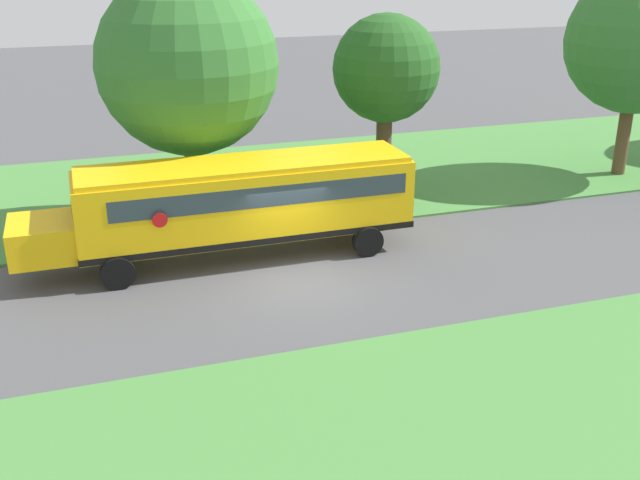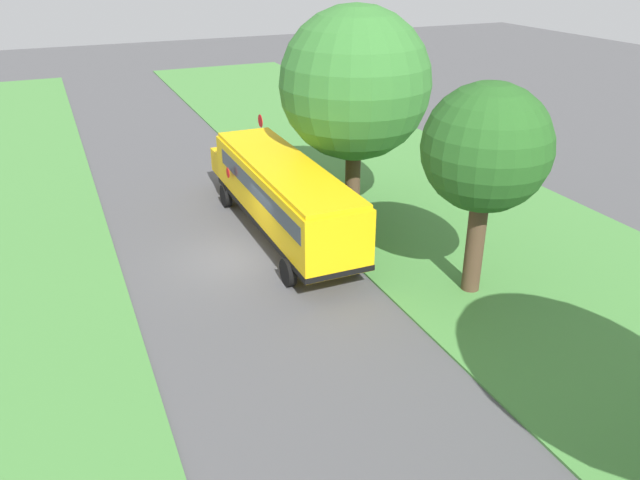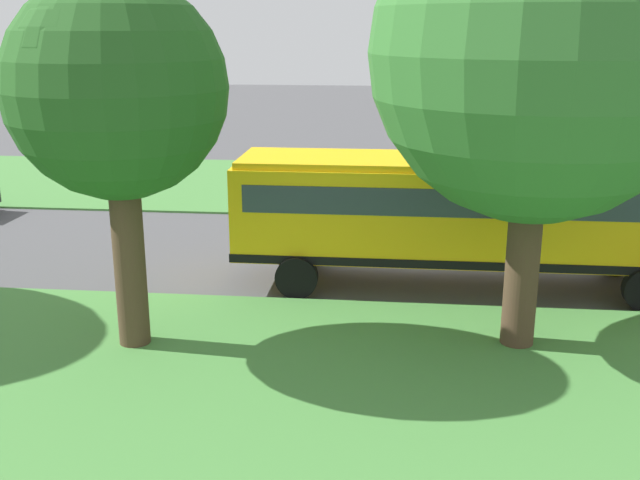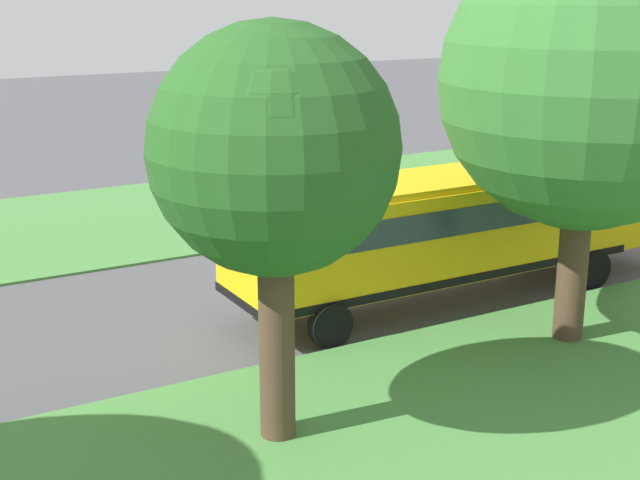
{
  "view_description": "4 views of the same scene",
  "coord_description": "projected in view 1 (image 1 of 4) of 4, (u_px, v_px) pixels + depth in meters",
  "views": [
    {
      "loc": [
        19.6,
        -5.84,
        9.51
      ],
      "look_at": [
        0.24,
        0.57,
        1.37
      ],
      "focal_mm": 42.0,
      "sensor_mm": 36.0,
      "label": 1
    },
    {
      "loc": [
        5.34,
        20.53,
        10.75
      ],
      "look_at": [
        -2.57,
        2.34,
        1.32
      ],
      "focal_mm": 35.0,
      "sensor_mm": 36.0,
      "label": 2
    },
    {
      "loc": [
        -20.14,
        0.41,
        6.19
      ],
      "look_at": [
        -2.74,
        2.24,
        1.14
      ],
      "focal_mm": 42.0,
      "sensor_mm": 36.0,
      "label": 3
    },
    {
      "loc": [
        -19.26,
        11.81,
        7.57
      ],
      "look_at": [
        -1.01,
        1.4,
        1.56
      ],
      "focal_mm": 50.0,
      "sensor_mm": 36.0,
      "label": 4
    }
  ],
  "objects": [
    {
      "name": "ground_plane",
      "position": [
        300.0,
        282.0,
        22.52
      ],
      "size": [
        120.0,
        120.0,
        0.0
      ],
      "primitive_type": "plane",
      "color": "#4C4C4F"
    },
    {
      "name": "oak_tree_far_end",
      "position": [
        634.0,
        42.0,
        30.9
      ],
      "size": [
        5.91,
        5.91,
        8.68
      ],
      "color": "brown",
      "rests_on": "ground"
    },
    {
      "name": "school_bus",
      "position": [
        238.0,
        200.0,
        23.61
      ],
      "size": [
        2.84,
        12.42,
        3.16
      ],
      "color": "yellow",
      "rests_on": "ground"
    },
    {
      "name": "grass_far_side",
      "position": [
        433.0,
        465.0,
        14.57
      ],
      "size": [
        10.0,
        80.0,
        0.07
      ],
      "primitive_type": "cube",
      "color": "#47843D",
      "rests_on": "ground"
    },
    {
      "name": "oak_tree_beside_bus",
      "position": [
        193.0,
        63.0,
        25.2
      ],
      "size": [
        6.14,
        6.14,
        8.77
      ],
      "color": "#4C3826",
      "rests_on": "ground"
    },
    {
      "name": "grass_verge",
      "position": [
        230.0,
        185.0,
        31.32
      ],
      "size": [
        12.0,
        80.0,
        0.08
      ],
      "primitive_type": "cube",
      "color": "#47843D",
      "rests_on": "ground"
    },
    {
      "name": "oak_tree_roadside_mid",
      "position": [
        386.0,
        67.0,
        28.34
      ],
      "size": [
        4.08,
        4.08,
        7.11
      ],
      "color": "#4C3826",
      "rests_on": "ground"
    }
  ]
}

